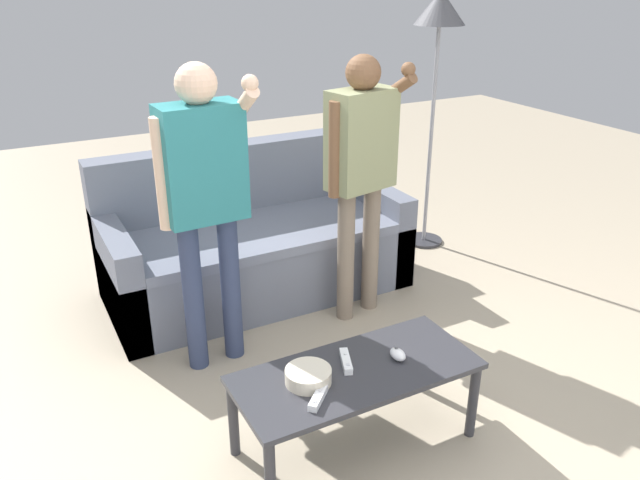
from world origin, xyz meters
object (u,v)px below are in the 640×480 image
at_px(snack_bowl, 308,376).
at_px(player_right, 361,160).
at_px(couch, 253,245).
at_px(floor_lamp, 439,28).
at_px(player_left, 204,186).
at_px(coffee_table, 356,380).
at_px(game_remote_nunchuk, 398,354).
at_px(game_remote_wand_near, 318,398).
at_px(game_remote_wand_far, 346,361).

xyz_separation_m(snack_bowl, player_right, (0.83, 0.97, 0.54)).
xyz_separation_m(couch, snack_bowl, (-0.40, -1.56, 0.12)).
distance_m(couch, player_right, 0.98).
distance_m(floor_lamp, player_left, 2.15).
height_order(coffee_table, player_left, player_left).
bearing_deg(player_right, snack_bowl, -130.46).
relative_size(game_remote_nunchuk, player_right, 0.06).
bearing_deg(floor_lamp, couch, -176.69).
xyz_separation_m(player_right, game_remote_wand_near, (-0.85, -1.10, -0.55)).
xyz_separation_m(coffee_table, floor_lamp, (1.61, 1.66, 1.22)).
xyz_separation_m(coffee_table, game_remote_wand_far, (-0.02, 0.06, 0.07)).
relative_size(snack_bowl, player_right, 0.12).
height_order(game_remote_wand_near, game_remote_wand_far, same).
bearing_deg(snack_bowl, floor_lamp, 41.89).
distance_m(couch, player_left, 1.07).
height_order(player_left, game_remote_wand_near, player_left).
relative_size(game_remote_nunchuk, floor_lamp, 0.05).
bearing_deg(game_remote_nunchuk, player_right, 67.57).
bearing_deg(floor_lamp, game_remote_nunchuk, -130.17).
xyz_separation_m(floor_lamp, player_right, (-1.00, -0.67, -0.60)).
bearing_deg(game_remote_wand_near, player_left, 94.44).
bearing_deg(snack_bowl, player_left, 96.42).
relative_size(coffee_table, game_remote_wand_far, 6.35).
bearing_deg(game_remote_nunchuk, game_remote_wand_far, 161.51).
xyz_separation_m(snack_bowl, player_left, (-0.10, 0.89, 0.56)).
bearing_deg(game_remote_nunchuk, floor_lamp, 49.83).
xyz_separation_m(floor_lamp, game_remote_wand_far, (-1.63, -1.60, -1.15)).
xyz_separation_m(couch, game_remote_wand_far, (-0.20, -1.52, 0.10)).
bearing_deg(game_remote_wand_far, player_right, 56.00).
bearing_deg(game_remote_nunchuk, couch, 90.52).
distance_m(coffee_table, game_remote_wand_near, 0.27).
xyz_separation_m(snack_bowl, game_remote_nunchuk, (0.41, -0.04, -0.01)).
height_order(game_remote_nunchuk, floor_lamp, floor_lamp).
distance_m(game_remote_nunchuk, game_remote_wand_near, 0.44).
relative_size(coffee_table, player_left, 0.67).
xyz_separation_m(player_right, game_remote_wand_far, (-0.63, -0.94, -0.55)).
xyz_separation_m(couch, player_left, (-0.50, -0.67, 0.68)).
height_order(game_remote_nunchuk, game_remote_wand_near, game_remote_nunchuk).
distance_m(coffee_table, snack_bowl, 0.23).
relative_size(floor_lamp, player_right, 1.18).
distance_m(game_remote_nunchuk, player_left, 1.20).
height_order(player_left, game_remote_wand_far, player_left).
xyz_separation_m(couch, floor_lamp, (1.43, 0.08, 1.26)).
relative_size(player_left, player_right, 1.02).
bearing_deg(coffee_table, floor_lamp, 45.86).
relative_size(game_remote_nunchuk, game_remote_wand_far, 0.53).
height_order(snack_bowl, game_remote_wand_far, snack_bowl).
height_order(snack_bowl, game_remote_nunchuk, snack_bowl).
height_order(floor_lamp, game_remote_wand_far, floor_lamp).
height_order(player_right, game_remote_wand_near, player_right).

